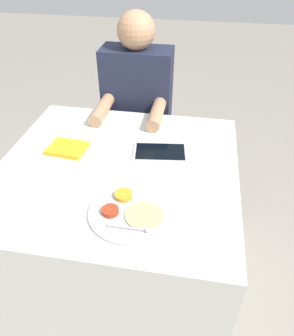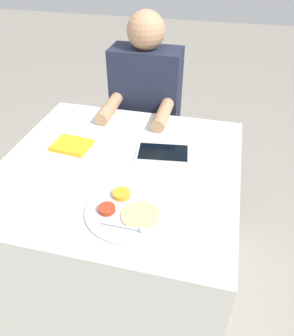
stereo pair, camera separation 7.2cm
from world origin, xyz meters
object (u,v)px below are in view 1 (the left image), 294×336
red_notebook (68,148)px  tablet_device (160,152)px  thali_tray (130,211)px  person_diner (138,125)px

red_notebook → tablet_device: 0.43m
thali_tray → person_diner: 0.97m
red_notebook → thali_tray: bearing=-43.1°
tablet_device → red_notebook: bearing=-173.3°
red_notebook → tablet_device: red_notebook is taller
thali_tray → red_notebook: thali_tray is taller
tablet_device → person_diner: size_ratio=0.21×
thali_tray → tablet_device: (0.05, 0.40, -0.00)m
tablet_device → person_diner: bearing=111.9°
thali_tray → person_diner: bearing=99.7°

